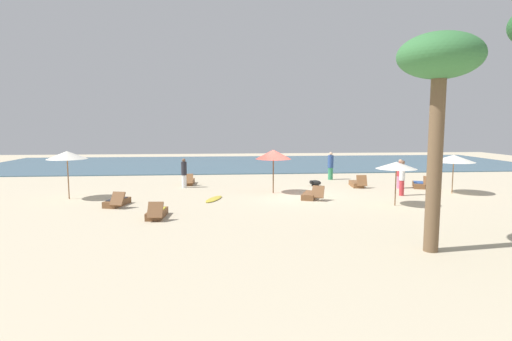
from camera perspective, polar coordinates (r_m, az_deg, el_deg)
ground_plane at (r=21.16m, az=4.79°, el=-3.49°), size 60.00×60.00×0.00m
ocean_water at (r=37.88m, az=0.43°, el=1.00°), size 48.00×16.00×0.06m
umbrella_0 at (r=19.34m, az=18.82°, el=0.67°), size 1.79×1.79×1.98m
umbrella_1 at (r=21.65m, az=2.41°, el=2.23°), size 1.86×1.86×2.30m
umbrella_2 at (r=21.91m, az=-24.65°, el=1.94°), size 1.89×1.89×2.34m
umbrella_3 at (r=23.88m, az=25.65°, el=1.51°), size 2.13×2.13×2.04m
lounger_0 at (r=16.68m, az=-13.54°, el=-5.74°), size 0.71×1.69×0.73m
lounger_1 at (r=19.51m, az=-18.63°, el=-4.13°), size 1.02×1.76×0.72m
lounger_2 at (r=25.53m, az=21.65°, el=-1.81°), size 1.17×1.76×0.72m
lounger_3 at (r=20.43m, az=7.53°, el=-3.40°), size 1.16×1.77×0.71m
lounger_4 at (r=24.77m, az=13.75°, el=-1.79°), size 0.76×1.68×0.75m
lounger_5 at (r=25.32m, az=-9.29°, el=-1.51°), size 0.65×1.70×0.70m
person_0 at (r=23.93m, az=-9.91°, el=-0.33°), size 0.41×0.41×1.69m
person_1 at (r=24.76m, az=19.26°, el=-0.44°), size 0.38×0.38×1.66m
person_2 at (r=27.45m, az=10.27°, el=0.64°), size 0.50×0.50×1.81m
person_3 at (r=22.27m, az=19.53°, el=-0.90°), size 0.38×0.38×1.81m
palm_1 at (r=12.72m, az=24.01°, el=12.79°), size 2.30×2.30×6.15m
dog at (r=24.61m, az=8.13°, el=-1.69°), size 0.76×0.57×0.35m
surfboard at (r=20.10m, az=-5.84°, el=-3.93°), size 1.07×1.91×0.07m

